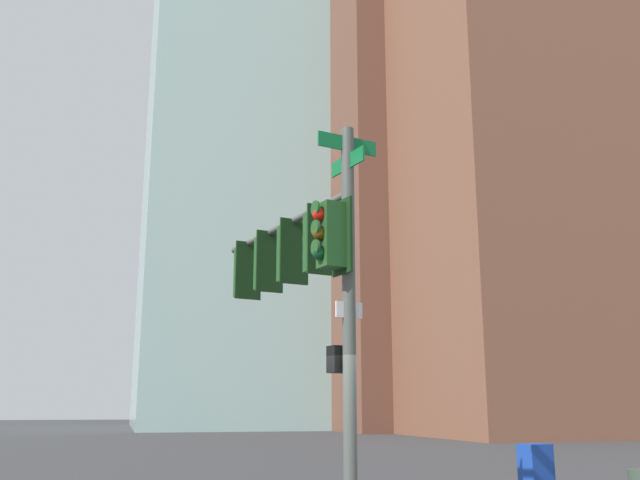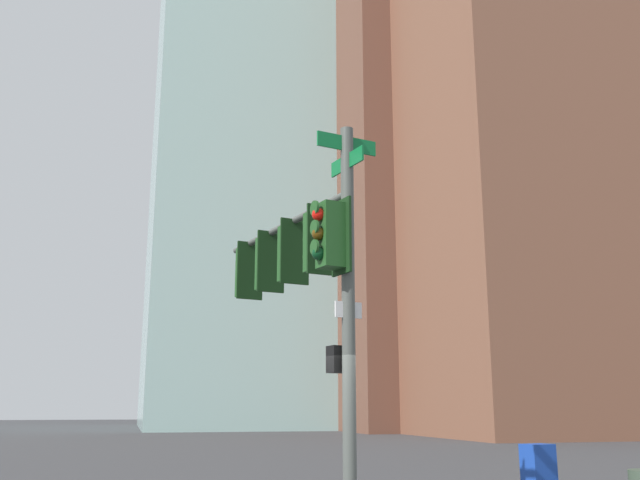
# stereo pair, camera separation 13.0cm
# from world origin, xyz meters

# --- Properties ---
(signal_pole_assembly) EXTENTS (5.05, 1.67, 6.04)m
(signal_pole_assembly) POSITION_xyz_m (-1.66, -0.28, 4.10)
(signal_pole_assembly) COLOR #4C514C
(signal_pole_assembly) RESTS_ON ground_plane
(newspaper_box) EXTENTS (0.54, 0.63, 1.05)m
(newspaper_box) POSITION_xyz_m (-3.00, 4.86, 0.53)
(newspaper_box) COLOR #193FA5
(newspaper_box) RESTS_ON ground_plane
(building_brick_nearside) EXTENTS (27.23, 14.44, 54.02)m
(building_brick_nearside) POSITION_xyz_m (-36.89, 22.03, 27.01)
(building_brick_nearside) COLOR brown
(building_brick_nearside) RESTS_ON ground_plane
(building_brick_midblock) EXTENTS (22.79, 15.74, 37.27)m
(building_brick_midblock) POSITION_xyz_m (-47.64, 20.43, 18.63)
(building_brick_midblock) COLOR brown
(building_brick_midblock) RESTS_ON ground_plane
(building_glass_tower) EXTENTS (25.46, 26.36, 59.94)m
(building_glass_tower) POSITION_xyz_m (-56.09, 11.36, 29.97)
(building_glass_tower) COLOR #9EC6C1
(building_glass_tower) RESTS_ON ground_plane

